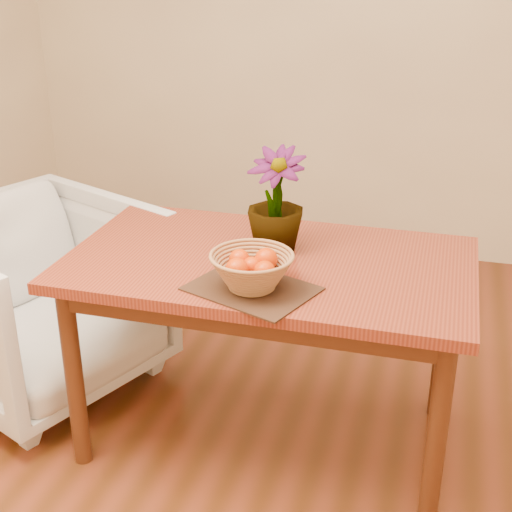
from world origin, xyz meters
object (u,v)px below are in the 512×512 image
(armchair, at_px, (39,291))
(table, at_px, (269,282))
(potted_plant, at_px, (276,200))
(wicker_basket, at_px, (252,273))

(armchair, bearing_deg, table, -73.61)
(table, bearing_deg, potted_plant, 91.60)
(potted_plant, bearing_deg, table, -83.61)
(table, relative_size, wicker_basket, 5.25)
(wicker_basket, distance_m, armchair, 1.15)
(table, distance_m, potted_plant, 0.29)
(table, bearing_deg, armchair, 173.25)
(table, xyz_separation_m, wicker_basket, (0.01, -0.25, 0.15))
(table, height_order, potted_plant, potted_plant)
(table, distance_m, armchair, 1.05)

